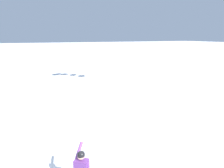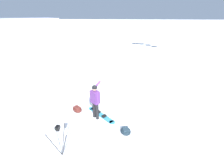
{
  "view_description": "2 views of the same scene",
  "coord_description": "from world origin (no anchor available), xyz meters",
  "views": [
    {
      "loc": [
        -1.36,
        -5.21,
        4.83
      ],
      "look_at": [
        1.71,
        1.82,
        2.92
      ],
      "focal_mm": 30.92,
      "sensor_mm": 36.0,
      "label": 1
    },
    {
      "loc": [
        1.25,
        -6.33,
        4.41
      ],
      "look_at": [
        0.45,
        0.07,
        1.54
      ],
      "focal_mm": 25.21,
      "sensor_mm": 36.0,
      "label": 2
    }
  ],
  "objects": []
}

